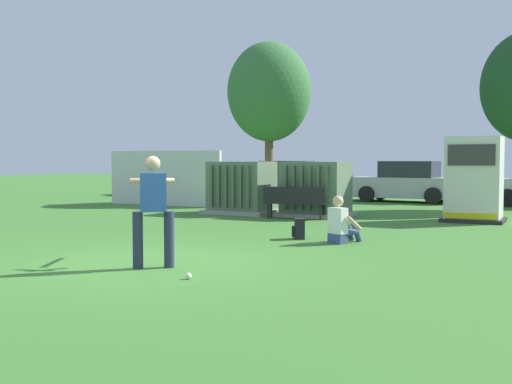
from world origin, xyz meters
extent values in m
plane|color=#3D752D|center=(0.00, 0.00, 0.00)|extent=(96.00, 96.00, 0.00)
cube|color=silver|center=(-7.27, 10.50, 1.00)|extent=(4.80, 0.12, 2.00)
cube|color=#9E9B93|center=(-3.13, 8.86, 0.06)|extent=(2.10, 1.70, 0.12)
cube|color=#607A5B|center=(-3.13, 8.86, 0.87)|extent=(1.80, 1.40, 1.50)
cube|color=#52684E|center=(-3.77, 8.10, 0.87)|extent=(0.06, 0.12, 1.27)
cube|color=#52684E|center=(-3.52, 8.10, 0.87)|extent=(0.06, 0.12, 1.27)
cube|color=#52684E|center=(-3.26, 8.10, 0.87)|extent=(0.06, 0.12, 1.27)
cube|color=#52684E|center=(-3.01, 8.10, 0.87)|extent=(0.06, 0.12, 1.27)
cube|color=#52684E|center=(-2.75, 8.10, 0.87)|extent=(0.06, 0.12, 1.27)
cube|color=#52684E|center=(-2.50, 8.10, 0.87)|extent=(0.06, 0.12, 1.27)
cube|color=#9E9B93|center=(-0.71, 9.01, 0.06)|extent=(2.10, 1.70, 0.12)
cube|color=#607A5B|center=(-0.71, 9.01, 0.87)|extent=(1.80, 1.40, 1.50)
cube|color=#52684E|center=(-1.35, 8.25, 0.87)|extent=(0.06, 0.12, 1.27)
cube|color=#52684E|center=(-1.10, 8.25, 0.87)|extent=(0.06, 0.12, 1.27)
cube|color=#52684E|center=(-0.84, 8.25, 0.87)|extent=(0.06, 0.12, 1.27)
cube|color=#52684E|center=(-0.59, 8.25, 0.87)|extent=(0.06, 0.12, 1.27)
cube|color=#52684E|center=(-0.33, 8.25, 0.87)|extent=(0.06, 0.12, 1.27)
cube|color=#52684E|center=(-0.08, 8.25, 0.87)|extent=(0.06, 0.12, 1.27)
cube|color=#262626|center=(3.68, 9.50, 0.05)|extent=(1.60, 1.40, 0.10)
cube|color=silver|center=(3.68, 9.50, 1.20)|extent=(1.40, 1.20, 2.20)
cube|color=#383838|center=(3.68, 8.88, 1.81)|extent=(1.19, 0.04, 0.55)
cube|color=yellow|center=(3.68, 8.88, 0.20)|extent=(1.33, 0.04, 0.16)
cube|color=black|center=(-0.94, 8.00, 0.45)|extent=(1.84, 0.64, 0.05)
cube|color=black|center=(-0.91, 7.82, 0.70)|extent=(1.79, 0.29, 0.44)
cylinder|color=black|center=(-1.71, 8.03, 0.21)|extent=(0.06, 0.06, 0.42)
cylinder|color=black|center=(-0.20, 8.24, 0.21)|extent=(0.06, 0.06, 0.42)
cylinder|color=black|center=(-1.67, 7.76, 0.21)|extent=(0.06, 0.06, 0.42)
cylinder|color=black|center=(-0.16, 7.97, 0.21)|extent=(0.06, 0.06, 0.42)
cylinder|color=#282D4C|center=(0.08, -0.46, 0.44)|extent=(0.16, 0.16, 0.88)
cylinder|color=#282D4C|center=(0.46, -0.16, 0.44)|extent=(0.16, 0.16, 0.88)
cube|color=#3359B2|center=(0.27, -0.31, 1.18)|extent=(0.46, 0.44, 0.60)
sphere|color=tan|center=(0.27, -0.31, 1.62)|extent=(0.23, 0.23, 0.23)
cylinder|color=tan|center=(-0.03, -0.07, 1.34)|extent=(0.54, 0.26, 0.09)
cylinder|color=tan|center=(0.11, 0.04, 1.34)|extent=(0.37, 0.50, 0.09)
cylinder|color=#A5723F|center=(-0.38, 0.52, 1.27)|extent=(0.57, 0.71, 0.21)
sphere|color=#A5723F|center=(-0.12, 0.18, 1.34)|extent=(0.08, 0.08, 0.08)
sphere|color=white|center=(1.26, -0.83, 0.04)|extent=(0.09, 0.09, 0.09)
cube|color=#384C75|center=(1.88, 3.65, 0.10)|extent=(0.41, 0.35, 0.20)
cube|color=white|center=(1.88, 3.65, 0.46)|extent=(0.42, 0.34, 0.52)
sphere|color=#DBAD89|center=(1.88, 3.65, 0.85)|extent=(0.22, 0.22, 0.22)
cylinder|color=#384C75|center=(1.87, 3.90, 0.22)|extent=(0.29, 0.47, 0.13)
cylinder|color=#384C75|center=(1.95, 4.11, 0.23)|extent=(0.22, 0.32, 0.46)
cylinder|color=#384C75|center=(2.05, 3.82, 0.22)|extent=(0.29, 0.47, 0.13)
cylinder|color=#384C75|center=(2.14, 4.03, 0.23)|extent=(0.22, 0.32, 0.46)
cylinder|color=#DBAD89|center=(1.75, 3.94, 0.42)|extent=(0.23, 0.41, 0.32)
cylinder|color=#DBAD89|center=(2.17, 3.77, 0.42)|extent=(0.23, 0.41, 0.32)
cube|color=black|center=(0.91, 3.96, 0.22)|extent=(0.33, 0.38, 0.44)
cube|color=black|center=(0.80, 3.90, 0.15)|extent=(0.16, 0.23, 0.22)
cylinder|color=brown|center=(-4.73, 14.08, 1.35)|extent=(0.33, 0.33, 2.70)
ellipsoid|color=#387038|center=(-4.73, 14.08, 4.37)|extent=(3.32, 3.32, 3.94)
cube|color=#B2B2B7|center=(-10.96, 16.09, 0.58)|extent=(4.35, 2.11, 0.80)
cube|color=#262B33|center=(-10.81, 16.07, 1.30)|extent=(2.24, 1.76, 0.64)
cylinder|color=black|center=(-12.34, 15.37, 0.32)|extent=(0.66, 0.28, 0.64)
cylinder|color=black|center=(-12.17, 17.06, 0.32)|extent=(0.66, 0.28, 0.64)
cylinder|color=black|center=(-9.75, 15.11, 0.32)|extent=(0.66, 0.28, 0.64)
cylinder|color=black|center=(-9.58, 16.80, 0.32)|extent=(0.66, 0.28, 0.64)
cube|color=navy|center=(-5.02, 16.16, 0.58)|extent=(4.40, 2.28, 0.80)
cube|color=#262B33|center=(-4.87, 16.18, 1.30)|extent=(2.30, 1.84, 0.64)
cylinder|color=black|center=(-6.19, 15.13, 0.32)|extent=(0.66, 0.31, 0.64)
cylinder|color=black|center=(-6.43, 16.82, 0.32)|extent=(0.66, 0.31, 0.64)
cylinder|color=black|center=(-3.61, 15.50, 0.32)|extent=(0.66, 0.31, 0.64)
cylinder|color=black|center=(-3.85, 17.18, 0.32)|extent=(0.66, 0.31, 0.64)
cube|color=#B2B2B7|center=(0.17, 16.42, 0.58)|extent=(4.28, 1.91, 0.80)
cube|color=#262B33|center=(0.32, 16.41, 1.30)|extent=(2.18, 1.66, 0.64)
cylinder|color=black|center=(-1.18, 15.64, 0.32)|extent=(0.65, 0.25, 0.64)
cylinder|color=black|center=(-1.09, 17.34, 0.32)|extent=(0.65, 0.25, 0.64)
cylinder|color=black|center=(1.42, 15.51, 0.32)|extent=(0.65, 0.25, 0.64)
cylinder|color=black|center=(1.51, 17.20, 0.32)|extent=(0.65, 0.25, 0.64)
cylinder|color=black|center=(4.03, 15.50, 0.32)|extent=(0.65, 0.25, 0.64)
camera|label=1|loc=(6.04, -8.07, 1.69)|focal=43.33mm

